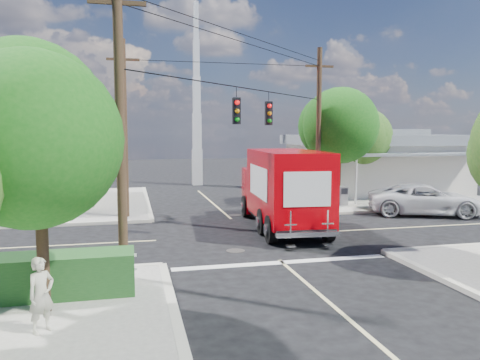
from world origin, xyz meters
name	(u,v)px	position (x,y,z in m)	size (l,w,h in m)	color
ground	(251,236)	(0.00, 0.00, 0.00)	(120.00, 120.00, 0.00)	black
sidewalk_ne	(361,194)	(10.88, 10.88, 0.07)	(14.12, 14.12, 0.14)	gray
sidewalk_nw	(30,205)	(-10.88, 10.88, 0.07)	(14.12, 14.12, 0.14)	gray
road_markings	(260,243)	(0.00, -1.47, 0.01)	(32.00, 32.00, 0.01)	beige
building_ne	(375,161)	(12.50, 11.97, 2.32)	(11.80, 10.20, 4.50)	silver
building_nw	(15,168)	(-12.00, 12.46, 2.22)	(10.80, 10.20, 4.30)	beige
radio_tower	(197,118)	(0.50, 20.00, 5.64)	(0.80, 0.80, 17.00)	silver
tree_sw_front	(38,135)	(-6.99, -7.54, 4.33)	(3.88, 3.78, 6.03)	#422D1C
tree_ne_front	(340,126)	(7.21, 6.76, 4.77)	(4.21, 4.14, 6.66)	#422D1C
tree_ne_back	(362,136)	(9.81, 8.96, 4.19)	(3.77, 3.66, 5.82)	#422D1C
palm_nw_front	(81,121)	(-7.50, 7.50, 5.04)	(3.01, 3.08, 5.59)	#422D1C
palm_nw_back	(46,128)	(-9.50, 9.00, 4.67)	(3.01, 3.08, 5.19)	#422D1C
utility_poles	(207,126)	(-1.58, 1.60, 4.67)	(12.00, 10.68, 9.00)	#473321
picket_fence	(26,269)	(-7.80, -5.60, 0.68)	(5.94, 0.06, 1.00)	silver
hedge_sw	(10,278)	(-8.00, -6.40, 0.69)	(6.20, 1.20, 1.10)	#1A461B
vending_boxes	(331,196)	(6.50, 6.20, 0.69)	(1.90, 0.50, 1.10)	#AE241D
delivery_truck	(283,189)	(1.82, 1.17, 1.83)	(3.22, 8.50, 3.60)	black
parked_car	(425,200)	(10.43, 2.86, 0.82)	(2.72, 5.90, 1.64)	silver
pedestrian	(41,295)	(-6.85, -8.72, 0.96)	(0.60, 0.39, 1.63)	beige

